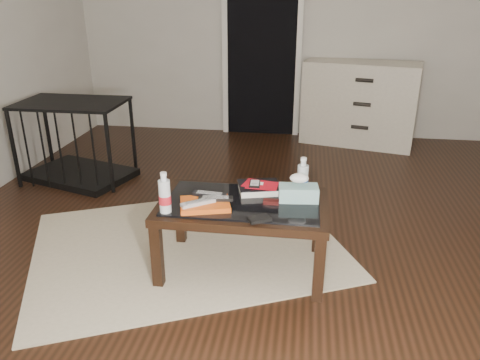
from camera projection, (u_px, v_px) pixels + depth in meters
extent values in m
plane|color=black|center=(281.00, 232.00, 3.37)|extent=(5.00, 5.00, 0.00)
plane|color=beige|center=(299.00, 15.00, 5.14)|extent=(5.00, 0.00, 5.00)
plane|color=beige|center=(190.00, 240.00, 0.56)|extent=(5.00, 0.00, 5.00)
cube|color=black|center=(262.00, 48.00, 5.30)|extent=(0.80, 0.05, 2.00)
cube|color=silver|center=(225.00, 47.00, 5.32)|extent=(0.06, 0.04, 2.04)
cube|color=silver|center=(299.00, 48.00, 5.21)|extent=(0.06, 0.04, 2.04)
cube|color=black|center=(157.00, 256.00, 2.69)|extent=(0.06, 0.06, 0.40)
cube|color=black|center=(319.00, 269.00, 2.57)|extent=(0.06, 0.06, 0.40)
cube|color=black|center=(181.00, 216.00, 3.16)|extent=(0.06, 0.06, 0.40)
cube|color=black|center=(318.00, 225.00, 3.04)|extent=(0.06, 0.06, 0.40)
cube|color=black|center=(243.00, 206.00, 2.78)|extent=(1.00, 0.60, 0.05)
cube|color=black|center=(243.00, 202.00, 2.77)|extent=(0.90, 0.50, 0.01)
cube|color=#BFB094|center=(188.00, 245.00, 3.19)|extent=(2.44, 2.19, 0.01)
cube|color=beige|center=(359.00, 103.00, 5.14)|extent=(1.28, 0.76, 0.90)
cylinder|color=black|center=(360.00, 127.00, 4.98)|extent=(0.18, 0.08, 0.04)
cylinder|color=black|center=(362.00, 104.00, 4.88)|extent=(0.18, 0.08, 0.04)
cylinder|color=black|center=(364.00, 80.00, 4.79)|extent=(0.18, 0.08, 0.04)
cube|color=black|center=(81.00, 174.00, 4.32)|extent=(1.04, 0.84, 0.06)
cube|color=black|center=(71.00, 103.00, 4.07)|extent=(1.04, 0.84, 0.02)
cube|color=black|center=(14.00, 149.00, 4.00)|extent=(0.03, 0.03, 0.70)
cube|color=black|center=(109.00, 154.00, 3.89)|extent=(0.03, 0.03, 0.70)
cube|color=black|center=(48.00, 131.00, 4.51)|extent=(0.03, 0.03, 0.70)
cube|color=black|center=(133.00, 134.00, 4.40)|extent=(0.03, 0.03, 0.70)
cube|color=#DA5414|center=(205.00, 204.00, 2.69)|extent=(0.33, 0.28, 0.03)
cube|color=#AFB0B4|center=(198.00, 202.00, 2.65)|extent=(0.19, 0.16, 0.02)
cube|color=black|center=(216.00, 198.00, 2.70)|extent=(0.20, 0.08, 0.02)
cube|color=black|center=(209.00, 194.00, 2.76)|extent=(0.20, 0.07, 0.02)
cube|color=black|center=(259.00, 188.00, 2.89)|extent=(0.29, 0.26, 0.05)
cube|color=#B50C1A|center=(259.00, 184.00, 2.88)|extent=(0.22, 0.18, 0.01)
cube|color=black|center=(255.00, 184.00, 2.85)|extent=(0.07, 0.11, 0.02)
cube|color=black|center=(271.00, 202.00, 2.73)|extent=(0.09, 0.05, 0.02)
cube|color=black|center=(259.00, 219.00, 2.53)|extent=(0.14, 0.12, 0.02)
cylinder|color=silver|center=(165.00, 192.00, 2.59)|extent=(0.08, 0.08, 0.24)
cylinder|color=silver|center=(303.00, 176.00, 2.81)|extent=(0.07, 0.07, 0.24)
cube|color=#22767C|center=(298.00, 193.00, 2.76)|extent=(0.24, 0.14, 0.09)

